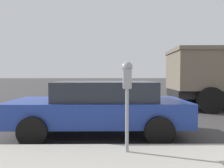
% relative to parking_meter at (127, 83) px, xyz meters
% --- Properties ---
extents(ground_plane, '(220.00, 220.00, 0.00)m').
position_rel_parking_meter_xyz_m(ground_plane, '(2.63, 0.04, -1.36)').
color(ground_plane, '#3D3A3A').
extents(parking_meter, '(0.21, 0.19, 1.58)m').
position_rel_parking_meter_xyz_m(parking_meter, '(0.00, 0.00, 0.00)').
color(parking_meter, gray).
rests_on(parking_meter, sidewalk).
extents(car_blue, '(2.08, 4.29, 1.34)m').
position_rel_parking_meter_xyz_m(car_blue, '(1.70, 0.53, -0.64)').
color(car_blue, navy).
rests_on(car_blue, ground_plane).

